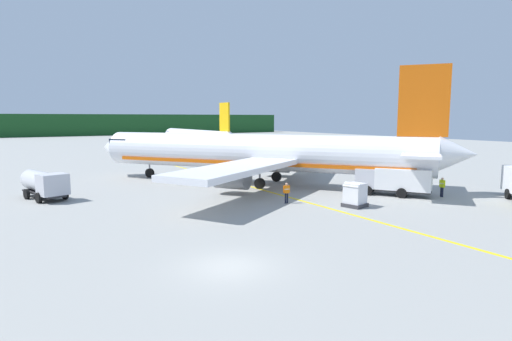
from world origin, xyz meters
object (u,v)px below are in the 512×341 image
crew_marshaller (442,185)px  airliner_mid_apron (196,137)px  service_truck_catering (44,183)px  crew_loader_left (287,191)px  cargo_container_near (355,195)px  airliner_foreground (260,153)px  service_truck_fuel (393,180)px

crew_marshaller → airliner_mid_apron: bearing=87.5°
service_truck_catering → crew_loader_left: (17.21, -12.63, -0.37)m
service_truck_catering → cargo_container_near: (21.09, -16.66, -0.43)m
service_truck_catering → crew_loader_left: size_ratio=3.55×
service_truck_catering → crew_marshaller: (30.87, -17.68, -0.33)m
airliner_foreground → service_truck_catering: size_ratio=5.72×
airliner_foreground → crew_marshaller: 17.99m
airliner_mid_apron → service_truck_catering: size_ratio=5.67×
service_truck_fuel → service_truck_catering: service_truck_fuel is taller
airliner_mid_apron → crew_loader_left: airliner_mid_apron is taller
airliner_mid_apron → service_truck_catering: (-33.59, -44.41, -1.45)m
crew_marshaller → crew_loader_left: size_ratio=1.03×
cargo_container_near → crew_marshaller: (9.79, -1.02, 0.09)m
cargo_container_near → crew_marshaller: 9.84m
service_truck_catering → cargo_container_near: size_ratio=3.02×
cargo_container_near → airliner_mid_apron: bearing=78.4°
service_truck_fuel → cargo_container_near: service_truck_fuel is taller
service_truck_fuel → service_truck_catering: size_ratio=1.10×
service_truck_catering → crew_marshaller: size_ratio=3.45×
airliner_mid_apron → cargo_container_near: airliner_mid_apron is taller
airliner_mid_apron → crew_marshaller: bearing=-92.5°
airliner_foreground → crew_marshaller: airliner_foreground is taller
service_truck_catering → cargo_container_near: service_truck_catering is taller
service_truck_fuel → service_truck_catering: bearing=151.9°
cargo_container_near → crew_loader_left: bearing=133.9°
crew_marshaller → crew_loader_left: 14.56m
airliner_foreground → airliner_mid_apron: airliner_foreground is taller
service_truck_fuel → airliner_foreground: bearing=121.7°
service_truck_fuel → service_truck_catering: (-27.75, 14.80, -0.07)m
cargo_container_near → airliner_foreground: bearing=92.3°
service_truck_catering → airliner_foreground: bearing=-8.7°
airliner_mid_apron → crew_loader_left: size_ratio=20.16×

